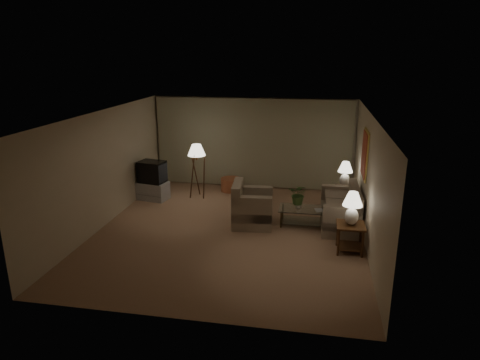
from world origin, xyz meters
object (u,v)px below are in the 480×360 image
coffee_table (304,214)px  tv_cabinet (153,191)px  side_table_near (350,233)px  ottoman (231,184)px  armchair (253,208)px  table_lamp_near (352,206)px  table_lamp_far (345,172)px  floor_lamp (197,170)px  vase (298,205)px  side_table_far (344,194)px  sofa (340,211)px  crt_tv (152,172)px

coffee_table → tv_cabinet: (-4.23, 1.13, -0.03)m
side_table_near → ottoman: 4.75m
armchair → table_lamp_near: (2.19, -1.07, 0.60)m
table_lamp_far → floor_lamp: size_ratio=0.43×
coffee_table → vase: 0.26m
side_table_far → floor_lamp: 4.04m
sofa → table_lamp_near: (0.15, -1.35, 0.64)m
ottoman → side_table_far: bearing=-15.6°
tv_cabinet → coffee_table: bearing=-4.1°
tv_cabinet → crt_tv: crt_tv is taller
sofa → coffee_table: 0.83m
crt_tv → vase: (4.08, -1.13, -0.30)m
table_lamp_near → tv_cabinet: 5.77m
vase → ottoman: bearing=132.9°
coffee_table → floor_lamp: size_ratio=0.79×
side_table_near → table_lamp_far: 2.66m
coffee_table → crt_tv: bearing=165.0°
sofa → table_lamp_far: bearing=172.2°
armchair → side_table_far: armchair is taller
armchair → tv_cabinet: (-3.01, 1.31, -0.16)m
armchair → vase: 1.09m
side_table_far → table_lamp_far: (0.00, -0.00, 0.60)m
sofa → armchair: 2.06m
table_lamp_far → crt_tv: table_lamp_far is taller
side_table_near → side_table_far: 2.60m
armchair → side_table_near: 2.44m
side_table_far → ottoman: 3.34m
floor_lamp → sofa: bearing=-20.2°
ottoman → table_lamp_near: bearing=-47.5°
table_lamp_far → side_table_near: bearing=-90.0°
armchair → side_table_far: size_ratio=1.89×
side_table_near → table_lamp_far: size_ratio=0.90×
table_lamp_near → sofa: bearing=96.3°
tv_cabinet → ottoman: size_ratio=1.54×
table_lamp_far → tv_cabinet: size_ratio=0.74×
side_table_near → coffee_table: bearing=127.8°
side_table_near → coffee_table: size_ratio=0.50×
armchair → tv_cabinet: size_ratio=1.27×
tv_cabinet → floor_lamp: (1.18, 0.39, 0.55)m
armchair → sofa: bearing=-87.3°
floor_lamp → coffee_table: bearing=-26.5°
armchair → side_table_far: (2.19, 1.53, -0.01)m
side_table_near → table_lamp_near: bearing=180.0°
coffee_table → ottoman: 3.17m
armchair → floor_lamp: bearing=42.1°
crt_tv → sofa: bearing=-0.7°
side_table_near → side_table_far: same height
table_lamp_far → armchair: bearing=-145.1°
table_lamp_far → crt_tv: size_ratio=0.86×
crt_tv → table_lamp_near: bearing=-13.7°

